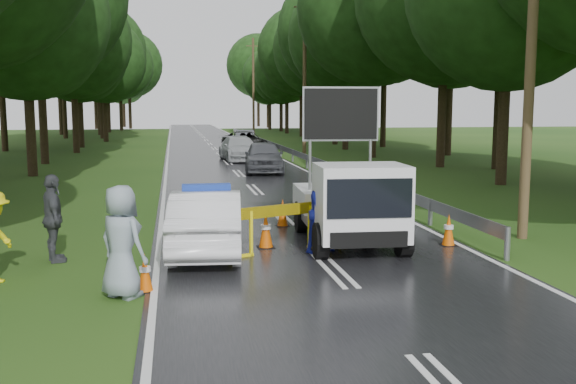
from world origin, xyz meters
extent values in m
plane|color=#1E4313|center=(0.00, 0.00, 0.00)|extent=(160.00, 160.00, 0.00)
cube|color=black|center=(0.00, 30.00, 0.01)|extent=(7.00, 140.00, 0.02)
cylinder|color=gray|center=(3.70, 0.00, 0.35)|extent=(0.12, 0.12, 0.70)
cube|color=gray|center=(3.70, 30.00, 0.55)|extent=(0.05, 60.00, 0.30)
cylinder|color=#4E3F24|center=(5.20, 2.00, 5.00)|extent=(0.24, 0.24, 10.00)
cylinder|color=#4E3F24|center=(5.20, 28.00, 5.00)|extent=(0.24, 0.24, 10.00)
cube|color=#4E3F24|center=(5.20, 28.00, 9.20)|extent=(1.40, 0.08, 0.08)
cylinder|color=#4E3F24|center=(5.20, 54.00, 5.00)|extent=(0.24, 0.24, 10.00)
cube|color=#4E3F24|center=(5.20, 54.00, 9.20)|extent=(1.40, 0.08, 0.08)
imported|color=white|center=(-2.31, 1.70, 0.68)|extent=(1.79, 4.23, 1.36)
cube|color=#1938A5|center=(-2.31, 1.70, 1.42)|extent=(1.04, 0.37, 0.14)
cube|color=gray|center=(0.95, 2.55, 0.51)|extent=(2.07, 3.98, 0.23)
cube|color=white|center=(1.00, 3.47, 0.88)|extent=(2.07, 2.33, 0.51)
cube|color=white|center=(0.85, 0.89, 1.15)|extent=(1.93, 1.58, 1.57)
cube|color=black|center=(0.80, 0.14, 1.34)|extent=(1.71, 0.14, 0.78)
cube|color=black|center=(0.98, 3.11, 2.95)|extent=(1.76, 0.21, 1.20)
cylinder|color=black|center=(-0.04, 0.76, 0.39)|extent=(0.30, 0.79, 0.78)
cylinder|color=black|center=(1.71, 0.66, 0.39)|extent=(0.30, 0.79, 0.78)
cylinder|color=black|center=(0.14, 3.71, 0.39)|extent=(0.30, 0.79, 0.78)
cylinder|color=black|center=(1.89, 3.61, 0.39)|extent=(0.30, 0.79, 0.78)
cube|color=yellow|center=(-1.87, 1.06, 0.49)|extent=(0.08, 0.08, 0.98)
cube|color=yellow|center=(-1.42, 1.24, 0.49)|extent=(0.08, 0.08, 0.98)
cube|color=yellow|center=(-0.06, 1.78, 0.49)|extent=(0.08, 0.08, 0.98)
cube|color=yellow|center=(0.40, 1.95, 0.49)|extent=(0.08, 0.08, 0.98)
cube|color=#F2CC00|center=(-0.74, 1.51, 0.93)|extent=(2.38, 0.98, 0.24)
imported|color=yellow|center=(0.55, 2.00, 0.94)|extent=(0.81, 0.79, 1.88)
imported|color=#1B25B4|center=(0.18, 1.34, 0.90)|extent=(1.10, 1.03, 1.81)
imported|color=#3D3F44|center=(-5.39, 1.50, 0.90)|extent=(0.74, 1.13, 1.79)
imported|color=gray|center=(-3.85, -1.24, 0.94)|extent=(1.08, 1.06, 1.87)
imported|color=#44464D|center=(1.26, 18.43, 0.76)|extent=(2.23, 4.60, 1.51)
imported|color=#A1A5A9|center=(0.80, 25.27, 0.70)|extent=(2.30, 4.93, 1.39)
imported|color=black|center=(1.73, 31.27, 0.73)|extent=(2.85, 5.44, 1.46)
imported|color=#46494F|center=(2.45, 37.27, 0.67)|extent=(1.86, 4.20, 1.34)
cube|color=black|center=(-3.50, -1.00, 0.01)|extent=(0.32, 0.32, 0.03)
cone|color=#DD5706|center=(-3.50, -1.00, 0.34)|extent=(0.26, 0.26, 0.65)
cube|color=black|center=(-1.00, 2.00, 0.02)|extent=(0.38, 0.38, 0.03)
cone|color=#DD5706|center=(-1.00, 2.00, 0.42)|extent=(0.32, 0.32, 0.79)
cube|color=black|center=(-0.20, 4.48, 0.02)|extent=(0.34, 0.34, 0.03)
cone|color=#DD5706|center=(-0.20, 4.48, 0.38)|extent=(0.28, 0.28, 0.71)
cube|color=black|center=(-2.56, 3.00, 0.02)|extent=(0.39, 0.39, 0.03)
cone|color=#DD5706|center=(-2.56, 3.00, 0.42)|extent=(0.32, 0.32, 0.79)
cube|color=black|center=(3.09, 1.50, 0.02)|extent=(0.35, 0.35, 0.03)
cone|color=#DD5706|center=(3.09, 1.50, 0.38)|extent=(0.29, 0.29, 0.72)
camera|label=1|loc=(-2.97, -11.84, 3.13)|focal=40.00mm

